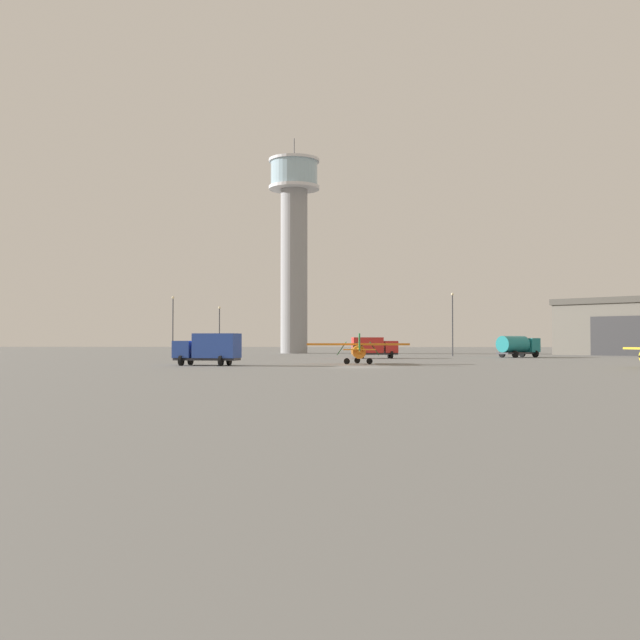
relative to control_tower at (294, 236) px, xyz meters
The scene contains 9 objects.
ground_plane 75.05m from the control_tower, 78.89° to the right, with size 400.00×400.00×0.00m, color slate.
control_tower is the anchor object (origin of this frame).
airplane_orange 66.97m from the control_tower, 77.84° to the right, with size 10.50×8.25×3.10m.
truck_fuel_tanker_teal 51.35m from the control_tower, 41.55° to the right, with size 6.76×6.33×3.04m.
truck_box_red 45.49m from the control_tower, 68.42° to the right, with size 6.30×3.71×2.82m.
truck_box_blue 70.21m from the control_tower, 90.68° to the right, with size 6.47×3.89×3.09m.
light_post_west 25.70m from the control_tower, 124.61° to the right, with size 0.44×0.44×8.10m.
light_post_east 32.68m from the control_tower, 126.65° to the right, with size 0.44×0.44×9.43m.
light_post_north 39.70m from the control_tower, 41.90° to the right, with size 0.44×0.44×9.67m.
Camera 1 is at (1.31, -66.72, 2.43)m, focal length 41.35 mm.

